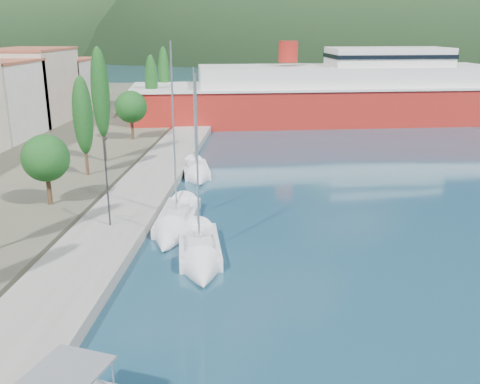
{
  "coord_description": "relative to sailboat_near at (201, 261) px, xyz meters",
  "views": [
    {
      "loc": [
        2.15,
        -19.44,
        13.94
      ],
      "look_at": [
        0.0,
        14.0,
        3.5
      ],
      "focal_mm": 40.0,
      "sensor_mm": 36.0,
      "label": 1
    }
  ],
  "objects": [
    {
      "name": "quay",
      "position": [
        -6.87,
        16.05,
        0.07
      ],
      "size": [
        5.0,
        88.0,
        0.8
      ],
      "primitive_type": "cube",
      "color": "gray",
      "rests_on": "ground"
    },
    {
      "name": "lamp_posts",
      "position": [
        -6.87,
        4.45,
        3.75
      ],
      "size": [
        0.15,
        49.14,
        6.06
      ],
      "color": "#2D2D33",
      "rests_on": "quay"
    },
    {
      "name": "sailboat_near",
      "position": [
        0.0,
        0.0,
        0.0
      ],
      "size": [
        4.06,
        8.92,
        12.36
      ],
      "color": "silver",
      "rests_on": "ground"
    },
    {
      "name": "tree_row",
      "position": [
        -12.93,
        22.37,
        5.56
      ],
      "size": [
        3.84,
        63.31,
        11.38
      ],
      "color": "#47301E",
      "rests_on": "land_strip"
    },
    {
      "name": "ferry",
      "position": [
        14.95,
        52.53,
        3.48
      ],
      "size": [
        64.31,
        23.4,
        12.51
      ],
      "color": "maroon",
      "rests_on": "ground"
    },
    {
      "name": "ground",
      "position": [
        2.13,
        110.05,
        -0.33
      ],
      "size": [
        1400.0,
        1400.0,
        0.0
      ],
      "primitive_type": "plane",
      "color": "navy"
    },
    {
      "name": "sailboat_mid",
      "position": [
        -2.67,
        5.1,
        0.0
      ],
      "size": [
        2.7,
        9.77,
        14.01
      ],
      "color": "silver",
      "rests_on": "ground"
    },
    {
      "name": "sailboat_far",
      "position": [
        -2.95,
        19.34,
        -0.01
      ],
      "size": [
        4.11,
        8.02,
        11.26
      ],
      "color": "silver",
      "rests_on": "ground"
    }
  ]
}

